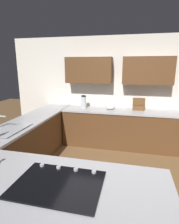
{
  "coord_description": "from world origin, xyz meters",
  "views": [
    {
      "loc": [
        -0.1,
        2.54,
        1.91
      ],
      "look_at": [
        0.76,
        -1.11,
        0.97
      ],
      "focal_mm": 29.72,
      "sensor_mm": 36.0,
      "label": 1
    }
  ],
  "objects_px": {
    "blender": "(84,103)",
    "sink_unit": "(8,129)",
    "cooktop": "(58,184)",
    "mixing_bowl": "(110,107)",
    "spice_rack": "(139,104)"
  },
  "relations": [
    {
      "from": "blender",
      "to": "sink_unit",
      "type": "bearing_deg",
      "value": 66.8
    },
    {
      "from": "cooktop",
      "to": "blender",
      "type": "height_order",
      "value": "blender"
    },
    {
      "from": "cooktop",
      "to": "blender",
      "type": "xyz_separation_m",
      "value": [
        0.56,
        -2.96,
        0.12
      ]
    },
    {
      "from": "sink_unit",
      "to": "mixing_bowl",
      "type": "relative_size",
      "value": 3.11
    },
    {
      "from": "sink_unit",
      "to": "blender",
      "type": "relative_size",
      "value": 2.27
    },
    {
      "from": "blender",
      "to": "spice_rack",
      "type": "height_order",
      "value": "blender"
    },
    {
      "from": "sink_unit",
      "to": "blender",
      "type": "height_order",
      "value": "blender"
    },
    {
      "from": "blender",
      "to": "mixing_bowl",
      "type": "distance_m",
      "value": 0.65
    },
    {
      "from": "blender",
      "to": "mixing_bowl",
      "type": "relative_size",
      "value": 1.37
    },
    {
      "from": "sink_unit",
      "to": "mixing_bowl",
      "type": "xyz_separation_m",
      "value": [
        -1.43,
        -1.82,
        0.04
      ]
    },
    {
      "from": "spice_rack",
      "to": "sink_unit",
      "type": "bearing_deg",
      "value": 42.08
    },
    {
      "from": "blender",
      "to": "cooktop",
      "type": "bearing_deg",
      "value": 100.78
    },
    {
      "from": "sink_unit",
      "to": "cooktop",
      "type": "xyz_separation_m",
      "value": [
        -1.34,
        1.15,
        -0.01
      ]
    },
    {
      "from": "sink_unit",
      "to": "spice_rack",
      "type": "xyz_separation_m",
      "value": [
        -2.08,
        -1.88,
        0.12
      ]
    },
    {
      "from": "spice_rack",
      "to": "cooktop",
      "type": "bearing_deg",
      "value": 76.32
    }
  ]
}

